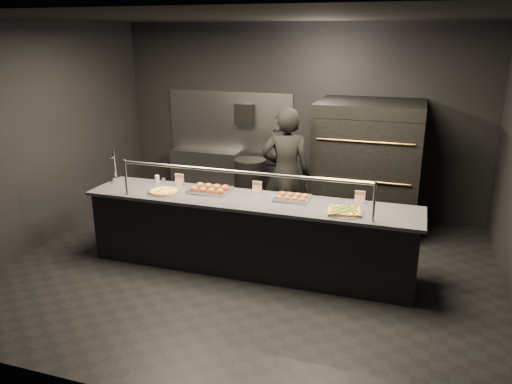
{
  "coord_description": "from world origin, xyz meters",
  "views": [
    {
      "loc": [
        1.87,
        -5.4,
        2.84
      ],
      "look_at": [
        0.02,
        0.2,
        0.95
      ],
      "focal_mm": 35.0,
      "sensor_mm": 36.0,
      "label": 1
    }
  ],
  "objects_px": {
    "service_counter": "(249,234)",
    "fire_extinguisher": "(276,145)",
    "prep_shelf": "(206,175)",
    "towel_dispenser": "(244,114)",
    "trash_bin": "(250,185)",
    "slider_tray_a": "(210,189)",
    "worker": "(286,174)",
    "pizza_oven": "(367,165)",
    "square_pizza": "(344,211)",
    "beer_tap": "(115,172)",
    "round_pizza": "(164,192)",
    "slider_tray_b": "(292,198)"
  },
  "relations": [
    {
      "from": "service_counter",
      "to": "fire_extinguisher",
      "type": "relative_size",
      "value": 8.12
    },
    {
      "from": "prep_shelf",
      "to": "towel_dispenser",
      "type": "xyz_separation_m",
      "value": [
        0.7,
        0.07,
        1.1
      ]
    },
    {
      "from": "service_counter",
      "to": "towel_dispenser",
      "type": "bearing_deg",
      "value": 110.63
    },
    {
      "from": "trash_bin",
      "to": "slider_tray_a",
      "type": "bearing_deg",
      "value": -86.17
    },
    {
      "from": "trash_bin",
      "to": "worker",
      "type": "xyz_separation_m",
      "value": [
        0.85,
        -0.93,
        0.51
      ]
    },
    {
      "from": "pizza_oven",
      "to": "service_counter",
      "type": "bearing_deg",
      "value": -122.27
    },
    {
      "from": "slider_tray_a",
      "to": "square_pizza",
      "type": "bearing_deg",
      "value": -8.12
    },
    {
      "from": "square_pizza",
      "to": "trash_bin",
      "type": "height_order",
      "value": "square_pizza"
    },
    {
      "from": "fire_extinguisher",
      "to": "beer_tap",
      "type": "distance_m",
      "value": 2.77
    },
    {
      "from": "beer_tap",
      "to": "trash_bin",
      "type": "bearing_deg",
      "value": 57.3
    },
    {
      "from": "square_pizza",
      "to": "worker",
      "type": "xyz_separation_m",
      "value": [
        -1.01,
        1.27,
        0.01
      ]
    },
    {
      "from": "fire_extinguisher",
      "to": "round_pizza",
      "type": "bearing_deg",
      "value": -106.76
    },
    {
      "from": "beer_tap",
      "to": "slider_tray_b",
      "type": "distance_m",
      "value": 2.45
    },
    {
      "from": "prep_shelf",
      "to": "pizza_oven",
      "type": "bearing_deg",
      "value": -8.54
    },
    {
      "from": "pizza_oven",
      "to": "square_pizza",
      "type": "bearing_deg",
      "value": -90.92
    },
    {
      "from": "service_counter",
      "to": "slider_tray_a",
      "type": "height_order",
      "value": "service_counter"
    },
    {
      "from": "square_pizza",
      "to": "fire_extinguisher",
      "type": "bearing_deg",
      "value": 121.1
    },
    {
      "from": "service_counter",
      "to": "round_pizza",
      "type": "bearing_deg",
      "value": -175.19
    },
    {
      "from": "beer_tap",
      "to": "trash_bin",
      "type": "height_order",
      "value": "beer_tap"
    },
    {
      "from": "slider_tray_b",
      "to": "square_pizza",
      "type": "relative_size",
      "value": 0.94
    },
    {
      "from": "service_counter",
      "to": "worker",
      "type": "distance_m",
      "value": 1.26
    },
    {
      "from": "prep_shelf",
      "to": "towel_dispenser",
      "type": "height_order",
      "value": "towel_dispenser"
    },
    {
      "from": "prep_shelf",
      "to": "trash_bin",
      "type": "bearing_deg",
      "value": -14.63
    },
    {
      "from": "slider_tray_b",
      "to": "towel_dispenser",
      "type": "bearing_deg",
      "value": 122.0
    },
    {
      "from": "towel_dispenser",
      "to": "pizza_oven",
      "type": "bearing_deg",
      "value": -13.14
    },
    {
      "from": "pizza_oven",
      "to": "trash_bin",
      "type": "relative_size",
      "value": 2.22
    },
    {
      "from": "slider_tray_a",
      "to": "slider_tray_b",
      "type": "distance_m",
      "value": 1.07
    },
    {
      "from": "prep_shelf",
      "to": "beer_tap",
      "type": "bearing_deg",
      "value": -99.11
    },
    {
      "from": "service_counter",
      "to": "pizza_oven",
      "type": "relative_size",
      "value": 2.15
    },
    {
      "from": "round_pizza",
      "to": "slider_tray_a",
      "type": "height_order",
      "value": "slider_tray_a"
    },
    {
      "from": "pizza_oven",
      "to": "round_pizza",
      "type": "bearing_deg",
      "value": -139.1
    },
    {
      "from": "pizza_oven",
      "to": "towel_dispenser",
      "type": "relative_size",
      "value": 5.46
    },
    {
      "from": "towel_dispenser",
      "to": "slider_tray_b",
      "type": "relative_size",
      "value": 0.82
    },
    {
      "from": "fire_extinguisher",
      "to": "beer_tap",
      "type": "height_order",
      "value": "beer_tap"
    },
    {
      "from": "fire_extinguisher",
      "to": "trash_bin",
      "type": "distance_m",
      "value": 0.79
    },
    {
      "from": "towel_dispenser",
      "to": "service_counter",
      "type": "bearing_deg",
      "value": -69.37
    },
    {
      "from": "beer_tap",
      "to": "slider_tray_a",
      "type": "relative_size",
      "value": 0.93
    },
    {
      "from": "beer_tap",
      "to": "towel_dispenser",
      "type": "bearing_deg",
      "value": 65.02
    },
    {
      "from": "service_counter",
      "to": "square_pizza",
      "type": "height_order",
      "value": "service_counter"
    },
    {
      "from": "fire_extinguisher",
      "to": "square_pizza",
      "type": "height_order",
      "value": "fire_extinguisher"
    },
    {
      "from": "round_pizza",
      "to": "slider_tray_a",
      "type": "xyz_separation_m",
      "value": [
        0.53,
        0.23,
        0.02
      ]
    },
    {
      "from": "pizza_oven",
      "to": "worker",
      "type": "relative_size",
      "value": 1.01
    },
    {
      "from": "round_pizza",
      "to": "square_pizza",
      "type": "height_order",
      "value": "square_pizza"
    },
    {
      "from": "pizza_oven",
      "to": "fire_extinguisher",
      "type": "relative_size",
      "value": 3.78
    },
    {
      "from": "pizza_oven",
      "to": "worker",
      "type": "distance_m",
      "value": 1.29
    },
    {
      "from": "slider_tray_a",
      "to": "towel_dispenser",
      "type": "bearing_deg",
      "value": 98.35
    },
    {
      "from": "fire_extinguisher",
      "to": "trash_bin",
      "type": "xyz_separation_m",
      "value": [
        -0.35,
        -0.32,
        -0.63
      ]
    },
    {
      "from": "pizza_oven",
      "to": "prep_shelf",
      "type": "height_order",
      "value": "pizza_oven"
    },
    {
      "from": "slider_tray_b",
      "to": "worker",
      "type": "bearing_deg",
      "value": 109.03
    },
    {
      "from": "service_counter",
      "to": "fire_extinguisher",
      "type": "bearing_deg",
      "value": 98.3
    }
  ]
}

